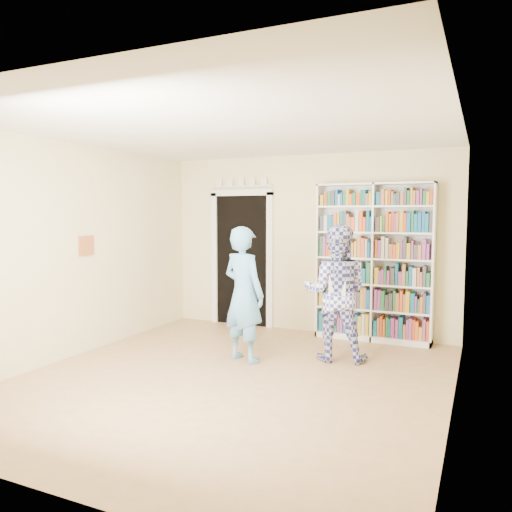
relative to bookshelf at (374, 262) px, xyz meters
The scene contains 11 objects.
floor 2.81m from the bookshelf, 114.27° to the right, with size 5.00×5.00×0.00m, color #9B794B.
ceiling 3.01m from the bookshelf, 114.27° to the right, with size 5.00×5.00×0.00m, color white.
wall_back 1.09m from the bookshelf, behind, with size 4.50×4.50×0.00m, color beige.
wall_left 4.06m from the bookshelf, 144.67° to the right, with size 5.00×5.00×0.00m, color beige.
wall_right 2.64m from the bookshelf, 63.03° to the right, with size 5.00×5.00×0.00m, color beige.
bookshelf is the anchor object (origin of this frame).
doorway 2.16m from the bookshelf, behind, with size 1.10×0.08×2.43m.
wall_art 3.93m from the bookshelf, 146.88° to the right, with size 0.03×0.25×0.25m, color maroon.
man_blue 2.10m from the bookshelf, 126.70° to the right, with size 0.61×0.40×1.66m, color #5C9CCD.
man_plaid 1.21m from the bookshelf, 101.29° to the right, with size 0.82×0.64×1.68m, color #2F3392.
paper_sheet 1.39m from the bookshelf, 96.45° to the right, with size 0.20×0.01×0.28m, color white.
Camera 1 is at (2.46, -4.76, 1.82)m, focal length 35.00 mm.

